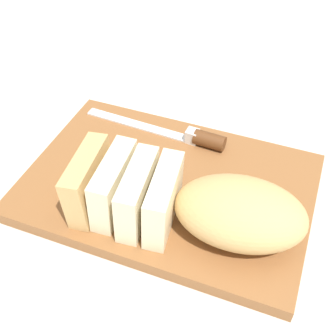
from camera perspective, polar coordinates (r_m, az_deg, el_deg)
name	(u,v)px	position (r m, az deg, el deg)	size (l,w,h in m)	color
ground_plane	(168,191)	(0.69, 0.00, -3.04)	(3.00, 3.00, 0.00)	beige
cutting_board	(168,187)	(0.68, 0.00, -2.44)	(0.44, 0.30, 0.02)	brown
bread_loaf	(193,203)	(0.59, 3.22, -4.58)	(0.33, 0.15, 0.09)	tan
bread_knife	(192,137)	(0.74, 3.19, 4.09)	(0.26, 0.03, 0.03)	silver
crumb_near_knife	(224,201)	(0.65, 7.32, -4.25)	(0.00, 0.00, 0.00)	tan
crumb_near_loaf	(175,174)	(0.68, 0.88, -0.74)	(0.01, 0.01, 0.01)	tan
crumb_stray_left	(196,191)	(0.66, 3.64, -2.94)	(0.01, 0.01, 0.01)	tan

